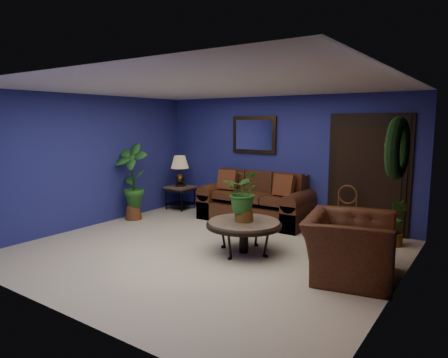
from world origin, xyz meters
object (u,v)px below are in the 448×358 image
Objects in this scene: table_lamp at (180,167)px; side_chair at (345,207)px; coffee_table at (244,225)px; end_table at (180,192)px; armchair at (350,246)px; sofa at (257,205)px.

table_lamp is 0.76× the size of side_chair.
table_lamp reaches higher than coffee_table.
table_lamp is 3.81m from side_chair.
end_table is at bearing 0.00° from table_lamp.
armchair is at bearing -1.06° from coffee_table.
end_table is at bearing 147.64° from coffee_table.
table_lamp is (-0.00, 0.00, 0.56)m from end_table.
armchair reaches higher than end_table.
table_lamp is at bearing 56.34° from armchair.
sofa is 2.01m from coffee_table.
side_chair is at bearing 62.73° from coffee_table.
sofa is 1.92× the size of coffee_table.
sofa is 3.83× the size of end_table.
table_lamp is at bearing 147.64° from coffee_table.
end_table is 0.65× the size of side_chair.
coffee_table is (0.83, -1.82, 0.11)m from sofa.
coffee_table is at bearing -32.36° from table_lamp.
table_lamp is (-2.00, -0.03, 0.64)m from sofa.
sofa reaches higher than side_chair.
coffee_table is at bearing -32.36° from end_table.
coffee_table is at bearing -65.58° from sofa.
sofa reaches higher than end_table.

